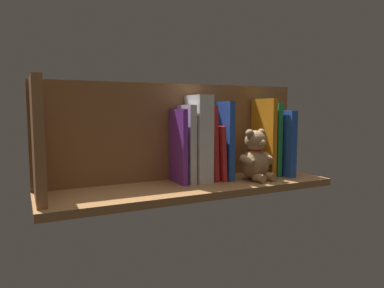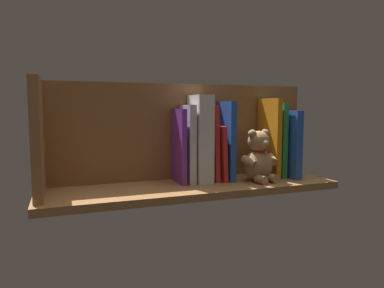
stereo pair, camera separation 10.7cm
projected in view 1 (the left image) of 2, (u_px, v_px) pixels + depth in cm
name	position (u px, v px, depth cm)	size (l,w,h in cm)	color
ground_plane	(192.00, 188.00, 108.08)	(89.70, 25.09, 2.20)	#9E6B3D
shelf_back_panel	(178.00, 132.00, 115.59)	(89.70, 1.50, 31.06)	#8D5E35
shelf_side_divider	(37.00, 139.00, 87.67)	(2.40, 19.09, 31.06)	#9E6B3D
book_0	(282.00, 142.00, 127.04)	(2.70, 10.22, 22.11)	red
book_1	(279.00, 143.00, 123.18)	(2.50, 15.47, 22.39)	blue
book_2	(269.00, 139.00, 123.22)	(1.86, 12.16, 24.95)	green
book_3	(263.00, 137.00, 121.81)	(1.74, 12.55, 26.43)	orange
teddy_bear	(256.00, 157.00, 114.37)	(13.27, 11.53, 16.53)	tan
book_4	(223.00, 140.00, 115.39)	(1.98, 11.50, 25.33)	blue
book_5	(216.00, 153.00, 114.85)	(1.36, 11.13, 17.54)	red
book_6	(209.00, 143.00, 114.01)	(1.56, 10.03, 24.02)	red
dictionary_thick_white	(199.00, 138.00, 111.48)	(4.93, 11.12, 27.29)	white
book_7	(186.00, 144.00, 110.13)	(2.16, 10.42, 24.21)	silver
book_8	(178.00, 146.00, 108.76)	(1.50, 11.02, 22.93)	purple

